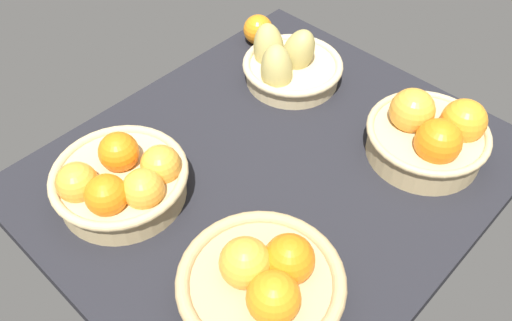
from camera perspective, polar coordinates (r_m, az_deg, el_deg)
The scene contains 6 objects.
market_tray at distance 103.41cm, azimuth 1.72°, elevation -1.17°, with size 84.00×72.00×3.00cm, color black.
basket_near_left_pears at distance 119.03cm, azimuth 3.39°, elevation 9.94°, with size 22.10×22.49×13.39cm.
basket_far_left at distance 105.83cm, azimuth 17.76°, elevation 2.57°, with size 22.85×22.85×12.84cm.
basket_far_right at distance 82.26cm, azimuth 0.74°, elevation -12.73°, with size 25.32×25.32×11.32cm.
basket_near_right at distance 96.55cm, azimuth -13.96°, elevation -2.02°, with size 24.05×24.05×11.42cm.
loose_orange_front_gap at distance 130.96cm, azimuth 0.23°, elevation 13.57°, with size 6.97×6.97×6.97cm, color orange.
Camera 1 is at (52.28, 45.37, 78.32)cm, focal length 38.12 mm.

